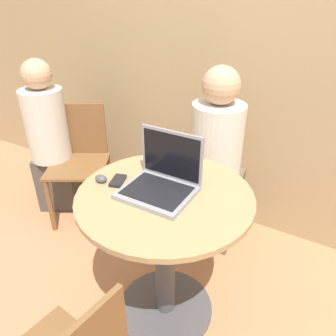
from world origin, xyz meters
The scene contains 9 objects.
ground_plane centered at (0.00, 0.00, 0.00)m, with size 12.00×12.00×0.00m, color tan.
back_wall centered at (0.00, 0.98, 1.30)m, with size 7.00×0.05×2.60m.
round_table centered at (0.00, 0.00, 0.51)m, with size 0.78×0.78×0.75m.
laptop centered at (-0.03, 0.02, 0.80)m, with size 0.30×0.26×0.25m.
cell_phone centered at (-0.23, -0.03, 0.76)m, with size 0.08×0.11×0.02m.
computer_mouse centered at (-0.30, -0.06, 0.77)m, with size 0.06×0.04×0.03m.
person_seated centered at (-0.03, 0.68, 0.50)m, with size 0.34×0.48×1.18m.
chair_background centered at (-0.99, 0.47, 0.43)m, with size 0.55×0.55×0.81m.
person_background centered at (-1.23, 0.45, 0.48)m, with size 0.44×0.49×1.13m.
Camera 1 is at (0.60, -1.01, 1.55)m, focal length 35.00 mm.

